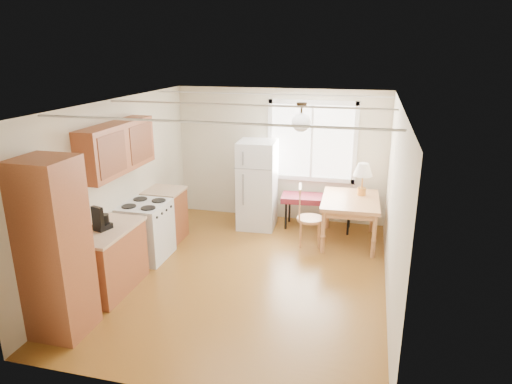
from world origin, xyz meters
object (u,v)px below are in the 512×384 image
(refrigerator, at_px, (257,185))
(dining_table, at_px, (350,205))
(chair, at_px, (305,212))
(bench, at_px, (318,200))

(refrigerator, height_order, dining_table, refrigerator)
(refrigerator, xyz_separation_m, chair, (0.97, -0.61, -0.22))
(bench, xyz_separation_m, chair, (-0.14, -0.79, 0.03))
(dining_table, bearing_deg, chair, -159.95)
(bench, bearing_deg, dining_table, -44.28)
(dining_table, xyz_separation_m, chair, (-0.73, -0.29, -0.09))
(refrigerator, distance_m, chair, 1.17)
(dining_table, distance_m, chair, 0.79)
(refrigerator, bearing_deg, chair, -34.89)
(refrigerator, distance_m, bench, 1.15)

